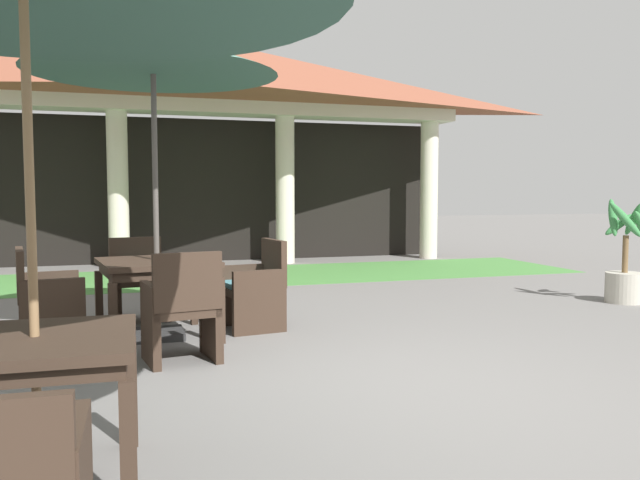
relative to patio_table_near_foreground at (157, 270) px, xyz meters
name	(u,v)px	position (x,y,z in m)	size (l,w,h in m)	color
ground_plane	(358,392)	(1.23, -2.14, -0.65)	(60.00, 60.00, 0.00)	slate
background_pavilion	(203,89)	(1.23, 6.03, 2.65)	(10.49, 3.00, 4.19)	beige
lawn_strip	(219,277)	(1.23, 4.26, -0.65)	(12.29, 2.64, 0.01)	#47843D
patio_table_near_foreground	(157,270)	(0.00, 0.00, 0.00)	(1.15, 1.15, 0.75)	#38281E
patio_umbrella_near_foreground	(153,54)	(0.00, 0.00, 2.01)	(2.31, 2.31, 2.94)	#2D2D2D
patio_chair_near_foreground_west	(46,302)	(-0.96, -0.14, -0.23)	(0.62, 0.70, 0.90)	#38281E
patio_chair_near_foreground_east	(255,289)	(0.97, 0.14, -0.25)	(0.63, 0.65, 0.90)	#38281E
patio_chair_near_foreground_north	(139,281)	(-0.14, 0.96, -0.23)	(0.64, 0.57, 0.89)	#38281E
patio_chair_near_foreground_south	(182,311)	(0.14, -0.96, -0.23)	(0.63, 0.59, 0.92)	#38281E
patio_table_mid_left	(35,358)	(-0.72, -3.05, -0.03)	(0.92, 0.92, 0.72)	#38281E
potted_palm_right_edge	(625,271)	(5.71, 0.27, -0.25)	(0.59, 0.59, 1.33)	#B2AD9E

